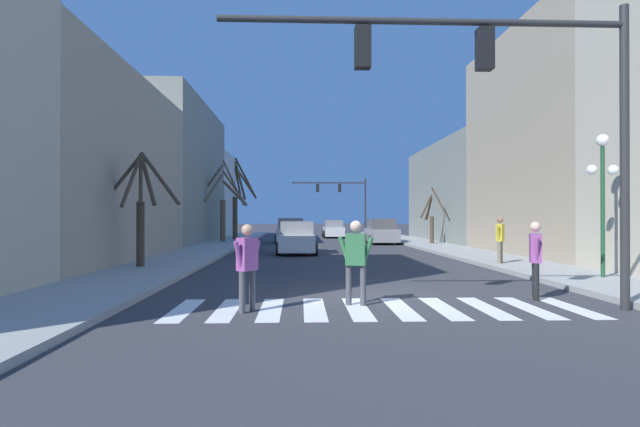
% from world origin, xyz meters
% --- Properties ---
extents(ground_plane, '(240.00, 240.00, 0.00)m').
position_xyz_m(ground_plane, '(0.00, 0.00, 0.00)').
color(ground_plane, '#38383D').
extents(sidewalk_left, '(2.96, 90.00, 0.15)m').
position_xyz_m(sidewalk_left, '(-6.75, 0.00, 0.07)').
color(sidewalk_left, '#9E9E99').
rests_on(sidewalk_left, ground_plane).
extents(building_row_left, '(6.00, 45.96, 13.74)m').
position_xyz_m(building_row_left, '(-11.23, 15.39, 5.01)').
color(building_row_left, '#BCB299').
rests_on(building_row_left, ground_plane).
extents(building_row_right, '(6.00, 39.13, 10.86)m').
position_xyz_m(building_row_right, '(11.23, 12.08, 4.75)').
color(building_row_right, '#BCB299').
rests_on(building_row_right, ground_plane).
extents(crosswalk_stripes, '(8.55, 2.60, 0.01)m').
position_xyz_m(crosswalk_stripes, '(0.00, -1.45, 0.00)').
color(crosswalk_stripes, white).
rests_on(crosswalk_stripes, ground_plane).
extents(traffic_signal_near, '(8.42, 0.28, 6.28)m').
position_xyz_m(traffic_signal_near, '(2.50, -1.81, 4.64)').
color(traffic_signal_near, '#2D2D2D').
rests_on(traffic_signal_near, ground_plane).
extents(traffic_signal_far, '(7.61, 0.28, 5.78)m').
position_xyz_m(traffic_signal_far, '(2.72, 39.04, 4.25)').
color(traffic_signal_far, '#2D2D2D').
rests_on(traffic_signal_far, ground_plane).
extents(street_lamp_right_corner, '(0.95, 0.36, 4.18)m').
position_xyz_m(street_lamp_right_corner, '(7.19, 2.42, 3.11)').
color(street_lamp_right_corner, '#1E4C2D').
rests_on(street_lamp_right_corner, sidewalk_right).
extents(car_parked_left_far, '(2.17, 4.34, 1.80)m').
position_xyz_m(car_parked_left_far, '(-2.32, 24.29, 0.84)').
color(car_parked_left_far, silver).
rests_on(car_parked_left_far, ground_plane).
extents(car_parked_right_near, '(1.97, 4.78, 1.60)m').
position_xyz_m(car_parked_right_near, '(1.38, 33.38, 0.75)').
color(car_parked_right_near, silver).
rests_on(car_parked_right_near, ground_plane).
extents(car_driving_toward_lane, '(2.12, 4.67, 1.77)m').
position_xyz_m(car_driving_toward_lane, '(4.09, 23.31, 0.82)').
color(car_driving_toward_lane, gray).
rests_on(car_driving_toward_lane, ground_plane).
extents(car_driving_away_lane, '(2.04, 4.69, 1.66)m').
position_xyz_m(car_driving_away_lane, '(-1.80, 14.20, 0.78)').
color(car_driving_away_lane, white).
rests_on(car_driving_away_lane, ground_plane).
extents(pedestrian_crossing_street, '(0.36, 0.76, 1.80)m').
position_xyz_m(pedestrian_crossing_street, '(3.80, -0.46, 1.07)').
color(pedestrian_crossing_street, black).
rests_on(pedestrian_crossing_street, ground_plane).
extents(pedestrian_on_left_sidewalk, '(0.52, 0.67, 1.77)m').
position_xyz_m(pedestrian_on_left_sidewalk, '(-2.71, -1.73, 1.05)').
color(pedestrian_on_left_sidewalk, '#4C4C51').
rests_on(pedestrian_on_left_sidewalk, ground_plane).
extents(pedestrian_on_right_sidewalk, '(0.78, 0.34, 1.83)m').
position_xyz_m(pedestrian_on_right_sidewalk, '(-0.44, -1.05, 1.08)').
color(pedestrian_on_right_sidewalk, '#4C4C51').
rests_on(pedestrian_on_right_sidewalk, ground_plane).
extents(pedestrian_waiting_at_curb, '(0.52, 0.66, 1.75)m').
position_xyz_m(pedestrian_waiting_at_curb, '(5.94, 6.84, 1.19)').
color(pedestrian_waiting_at_curb, '#7A705B').
rests_on(pedestrian_waiting_at_curb, sidewalk_right).
extents(street_tree_left_far, '(3.75, 2.02, 5.82)m').
position_xyz_m(street_tree_left_far, '(-7.11, 23.93, 2.76)').
color(street_tree_left_far, brown).
rests_on(street_tree_left_far, sidewalk_left).
extents(street_tree_right_near, '(2.97, 1.69, 4.10)m').
position_xyz_m(street_tree_right_near, '(-7.26, 6.00, 2.27)').
color(street_tree_right_near, '#473828').
rests_on(street_tree_right_near, sidewalk_left).
extents(street_tree_left_mid, '(1.77, 1.26, 3.72)m').
position_xyz_m(street_tree_left_mid, '(7.06, 20.97, 1.73)').
color(street_tree_left_mid, '#473828').
rests_on(street_tree_left_mid, sidewalk_right).
extents(street_tree_left_near, '(1.86, 3.64, 6.38)m').
position_xyz_m(street_tree_left_near, '(-6.48, 27.25, 3.00)').
color(street_tree_left_near, brown).
rests_on(street_tree_left_near, sidewalk_left).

